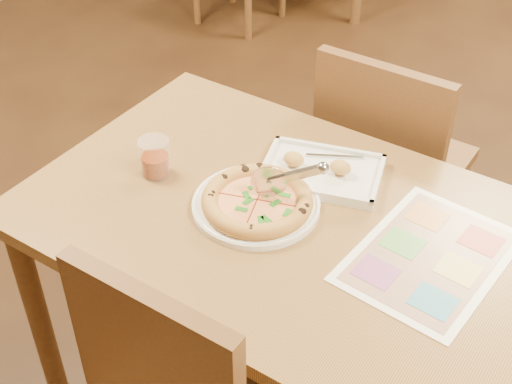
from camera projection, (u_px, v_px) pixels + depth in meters
The scene contains 8 objects.
dining_table at pixel (287, 242), 1.80m from camera, with size 1.30×0.85×0.72m.
chair_far at pixel (387, 149), 2.23m from camera, with size 0.42×0.42×0.47m.
plate at pixel (256, 205), 1.77m from camera, with size 0.32×0.32×0.02m, color white.
pizza at pixel (257, 201), 1.74m from camera, with size 0.28×0.28×0.04m.
pizza_cutter at pixel (286, 178), 1.71m from camera, with size 0.16×0.10×0.10m.
appetizer_tray at pixel (321, 172), 1.86m from camera, with size 0.35×0.29×0.06m.
glass_tumbler at pixel (155, 159), 1.86m from camera, with size 0.08×0.08×0.10m.
menu at pixel (430, 257), 1.63m from camera, with size 0.30×0.42×0.01m, color white.
Camera 1 is at (0.67, -1.15, 1.86)m, focal length 50.00 mm.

